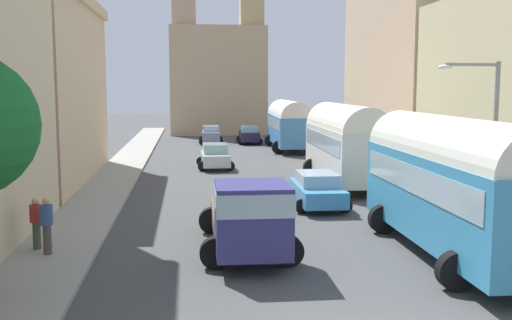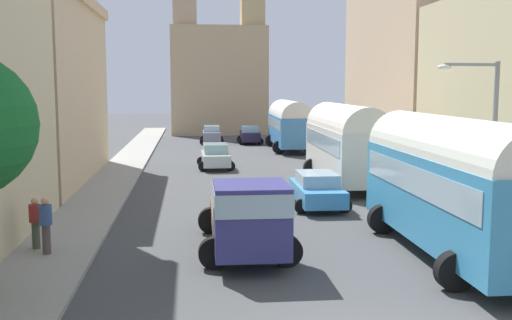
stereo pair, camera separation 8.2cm
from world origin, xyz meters
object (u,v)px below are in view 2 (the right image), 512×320
(car_1, at_px, (212,135))
(car_2, at_px, (317,189))
(parked_bus_0, at_px, (451,179))
(parked_bus_1, at_px, (345,140))
(streetlamp_near, at_px, (485,133))
(parked_bus_2, at_px, (289,123))
(car_0, at_px, (215,156))
(pedestrian_1, at_px, (46,224))
(cargo_truck_0, at_px, (248,215))
(car_3, at_px, (250,135))
(pedestrian_0, at_px, (35,222))

(car_1, height_order, car_2, car_1)
(parked_bus_0, distance_m, parked_bus_1, 13.34)
(streetlamp_near, bearing_deg, parked_bus_2, 92.79)
(car_0, distance_m, pedestrian_1, 19.94)
(cargo_truck_0, xyz_separation_m, car_0, (-0.13, 19.46, -0.49))
(parked_bus_0, distance_m, parked_bus_2, 30.57)
(car_1, height_order, pedestrian_1, pedestrian_1)
(car_3, xyz_separation_m, streetlamp_near, (4.03, -34.65, 2.78))
(pedestrian_1, bearing_deg, parked_bus_1, 45.18)
(parked_bus_0, height_order, cargo_truck_0, parked_bus_0)
(parked_bus_1, relative_size, streetlamp_near, 1.63)
(parked_bus_1, distance_m, pedestrian_1, 17.32)
(parked_bus_1, xyz_separation_m, pedestrian_1, (-12.18, -12.25, -1.24))
(parked_bus_1, bearing_deg, car_3, 96.63)
(car_0, height_order, car_1, car_1)
(parked_bus_2, bearing_deg, car_2, -96.53)
(parked_bus_0, height_order, pedestrian_1, parked_bus_0)
(parked_bus_2, height_order, car_0, parked_bus_2)
(pedestrian_0, bearing_deg, parked_bus_1, 42.58)
(pedestrian_0, distance_m, pedestrian_1, 0.79)
(cargo_truck_0, xyz_separation_m, car_1, (0.23, 35.65, -0.45))
(cargo_truck_0, relative_size, car_3, 1.87)
(parked_bus_1, relative_size, pedestrian_0, 5.54)
(cargo_truck_0, bearing_deg, car_0, 90.40)
(car_3, xyz_separation_m, pedestrian_0, (-10.00, -34.28, 0.17))
(parked_bus_0, bearing_deg, car_3, 93.72)
(car_0, height_order, car_3, car_3)
(car_1, bearing_deg, pedestrian_1, -99.91)
(car_1, bearing_deg, parked_bus_0, -81.06)
(car_1, xyz_separation_m, pedestrian_0, (-6.62, -34.62, 0.17))
(parked_bus_1, height_order, car_1, parked_bus_1)
(parked_bus_0, height_order, car_0, parked_bus_0)
(parked_bus_0, height_order, car_2, parked_bus_0)
(car_2, relative_size, streetlamp_near, 0.73)
(cargo_truck_0, height_order, car_1, cargo_truck_0)
(parked_bus_2, xyz_separation_m, car_0, (-6.36, -10.40, -1.39))
(car_1, bearing_deg, car_3, -5.75)
(car_1, xyz_separation_m, pedestrian_1, (-6.16, -35.26, 0.25))
(parked_bus_2, bearing_deg, pedestrian_0, -113.62)
(parked_bus_1, bearing_deg, pedestrian_0, -137.42)
(pedestrian_0, height_order, pedestrian_1, pedestrian_1)
(parked_bus_0, distance_m, pedestrian_0, 12.53)
(parked_bus_2, distance_m, pedestrian_1, 31.90)
(car_2, distance_m, car_3, 28.26)
(pedestrian_1, bearing_deg, car_2, 34.94)
(parked_bus_0, height_order, parked_bus_2, parked_bus_0)
(streetlamp_near, bearing_deg, parked_bus_0, -141.27)
(parked_bus_2, height_order, car_2, parked_bus_2)
(parked_bus_1, bearing_deg, streetlamp_near, -83.36)
(parked_bus_0, xyz_separation_m, pedestrian_1, (-11.88, 1.08, -1.28))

